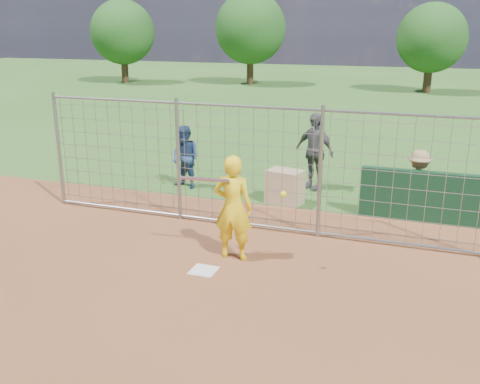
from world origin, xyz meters
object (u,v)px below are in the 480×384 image
at_px(equipment_bin, 285,187).
at_px(bystander_c, 418,184).
at_px(batter, 233,208).
at_px(bystander_b, 314,151).
at_px(bystander_a, 186,157).

bearing_deg(equipment_bin, bystander_c, 12.52).
distance_m(batter, bystander_b, 4.74).
bearing_deg(bystander_a, bystander_b, 36.02).
height_order(bystander_a, bystander_c, bystander_a).
height_order(batter, bystander_a, batter).
distance_m(bystander_a, bystander_b, 3.26).
height_order(bystander_b, equipment_bin, bystander_b).
distance_m(bystander_a, equipment_bin, 2.77).
distance_m(batter, bystander_a, 4.53).
relative_size(bystander_b, equipment_bin, 2.43).
bearing_deg(bystander_a, equipment_bin, 9.43).
xyz_separation_m(batter, equipment_bin, (0.06, 3.30, -0.55)).
xyz_separation_m(bystander_a, bystander_c, (5.64, -0.35, -0.05)).
distance_m(bystander_b, bystander_c, 2.92).
relative_size(batter, bystander_a, 1.18).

